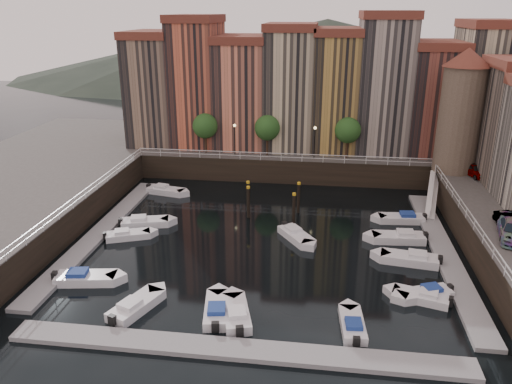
# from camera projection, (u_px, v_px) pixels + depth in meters

# --- Properties ---
(ground) EXTENTS (200.00, 200.00, 0.00)m
(ground) POSITION_uv_depth(u_px,v_px,m) (266.00, 238.00, 47.77)
(ground) COLOR black
(ground) RESTS_ON ground
(quay_far) EXTENTS (80.00, 20.00, 3.00)m
(quay_far) POSITION_uv_depth(u_px,v_px,m) (287.00, 151.00, 71.43)
(quay_far) COLOR black
(quay_far) RESTS_ON ground
(dock_left) EXTENTS (2.00, 28.00, 0.35)m
(dock_left) POSITION_uv_depth(u_px,v_px,m) (101.00, 231.00, 48.82)
(dock_left) COLOR gray
(dock_left) RESTS_ON ground
(dock_right) EXTENTS (2.00, 28.00, 0.35)m
(dock_right) POSITION_uv_depth(u_px,v_px,m) (444.00, 252.00, 44.73)
(dock_right) COLOR gray
(dock_right) RESTS_ON ground
(dock_near) EXTENTS (30.00, 2.00, 0.35)m
(dock_near) POSITION_uv_depth(u_px,v_px,m) (235.00, 349.00, 31.90)
(dock_near) COLOR gray
(dock_near) RESTS_ON ground
(mountains) EXTENTS (145.00, 100.00, 18.00)m
(mountains) POSITION_uv_depth(u_px,v_px,m) (315.00, 55.00, 147.12)
(mountains) COLOR #2D382D
(mountains) RESTS_ON ground
(far_terrace) EXTENTS (48.70, 10.30, 17.50)m
(far_terrace) POSITION_uv_depth(u_px,v_px,m) (312.00, 88.00, 65.42)
(far_terrace) COLOR #816752
(far_terrace) RESTS_ON quay_far
(corner_tower) EXTENTS (5.20, 5.20, 13.80)m
(corner_tower) POSITION_uv_depth(u_px,v_px,m) (461.00, 109.00, 55.21)
(corner_tower) COLOR #6B5B4C
(corner_tower) RESTS_ON quay_right
(promenade_trees) EXTENTS (21.20, 3.20, 5.20)m
(promenade_trees) POSITION_uv_depth(u_px,v_px,m) (273.00, 128.00, 62.59)
(promenade_trees) COLOR black
(promenade_trees) RESTS_ON quay_far
(street_lamps) EXTENTS (10.36, 0.36, 4.18)m
(street_lamps) POSITION_uv_depth(u_px,v_px,m) (274.00, 135.00, 61.85)
(street_lamps) COLOR black
(street_lamps) RESTS_ON quay_far
(railings) EXTENTS (36.08, 34.04, 0.52)m
(railings) POSITION_uv_depth(u_px,v_px,m) (272.00, 184.00, 51.00)
(railings) COLOR white
(railings) RESTS_ON ground
(gangway) EXTENTS (2.78, 8.32, 3.73)m
(gangway) POSITION_uv_depth(u_px,v_px,m) (433.00, 192.00, 54.25)
(gangway) COLOR white
(gangway) RESTS_ON ground
(mooring_pilings) EXTENTS (5.75, 3.68, 3.78)m
(mooring_pilings) POSITION_uv_depth(u_px,v_px,m) (272.00, 202.00, 52.21)
(mooring_pilings) COLOR black
(mooring_pilings) RESTS_ON ground
(boat_left_0) EXTENTS (5.18, 2.56, 1.16)m
(boat_left_0) POSITION_uv_depth(u_px,v_px,m) (85.00, 278.00, 39.92)
(boat_left_0) COLOR silver
(boat_left_0) RESTS_ON ground
(boat_left_2) EXTENTS (4.42, 2.99, 1.00)m
(boat_left_2) POSITION_uv_depth(u_px,v_px,m) (127.00, 235.00, 47.64)
(boat_left_2) COLOR silver
(boat_left_2) RESTS_ON ground
(boat_left_3) EXTENTS (5.07, 2.97, 1.14)m
(boat_left_3) POSITION_uv_depth(u_px,v_px,m) (144.00, 222.00, 50.38)
(boat_left_3) COLOR silver
(boat_left_3) RESTS_ON ground
(boat_left_4) EXTENTS (4.93, 2.65, 1.10)m
(boat_left_4) POSITION_uv_depth(u_px,v_px,m) (165.00, 191.00, 59.23)
(boat_left_4) COLOR silver
(boat_left_4) RESTS_ON ground
(boat_right_0) EXTENTS (4.44, 2.67, 1.00)m
(boat_right_0) POSITION_uv_depth(u_px,v_px,m) (422.00, 297.00, 37.41)
(boat_right_0) COLOR silver
(boat_right_0) RESTS_ON ground
(boat_right_1) EXTENTS (4.45, 2.97, 1.01)m
(boat_right_1) POSITION_uv_depth(u_px,v_px,m) (426.00, 294.00, 37.82)
(boat_right_1) COLOR silver
(boat_right_1) RESTS_ON ground
(boat_right_2) EXTENTS (5.22, 2.53, 1.17)m
(boat_right_2) POSITION_uv_depth(u_px,v_px,m) (411.00, 259.00, 42.98)
(boat_right_2) COLOR silver
(boat_right_2) RESTS_ON ground
(boat_right_3) EXTENTS (5.19, 2.19, 1.18)m
(boat_right_3) POSITION_uv_depth(u_px,v_px,m) (400.00, 238.00, 46.98)
(boat_right_3) COLOR silver
(boat_right_3) RESTS_ON ground
(boat_right_4) EXTENTS (4.90, 2.14, 1.11)m
(boat_right_4) POSITION_uv_depth(u_px,v_px,m) (402.00, 218.00, 51.33)
(boat_right_4) COLOR silver
(boat_right_4) RESTS_ON ground
(boat_near_0) EXTENTS (3.35, 4.99, 1.13)m
(boat_near_0) POSITION_uv_depth(u_px,v_px,m) (135.00, 306.00, 36.17)
(boat_near_0) COLOR silver
(boat_near_0) RESTS_ON ground
(boat_near_1) EXTENTS (2.46, 4.94, 1.11)m
(boat_near_1) POSITION_uv_depth(u_px,v_px,m) (217.00, 310.00, 35.68)
(boat_near_1) COLOR silver
(boat_near_1) RESTS_ON ground
(boat_near_2) EXTENTS (2.92, 4.96, 1.11)m
(boat_near_2) POSITION_uv_depth(u_px,v_px,m) (236.00, 314.00, 35.24)
(boat_near_2) COLOR silver
(boat_near_2) RESTS_ON ground
(boat_near_3) EXTENTS (1.87, 4.36, 0.99)m
(boat_near_3) POSITION_uv_depth(u_px,v_px,m) (353.00, 325.00, 34.08)
(boat_near_3) COLOR silver
(boat_near_3) RESTS_ON ground
(car_a) EXTENTS (2.96, 4.60, 1.46)m
(car_a) POSITION_uv_depth(u_px,v_px,m) (475.00, 171.00, 55.51)
(car_a) COLOR gray
(car_a) RESTS_ON quay_right
(boat_extra_626) EXTENTS (3.91, 4.65, 1.09)m
(boat_extra_626) POSITION_uv_depth(u_px,v_px,m) (296.00, 235.00, 47.54)
(boat_extra_626) COLOR silver
(boat_extra_626) RESTS_ON ground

